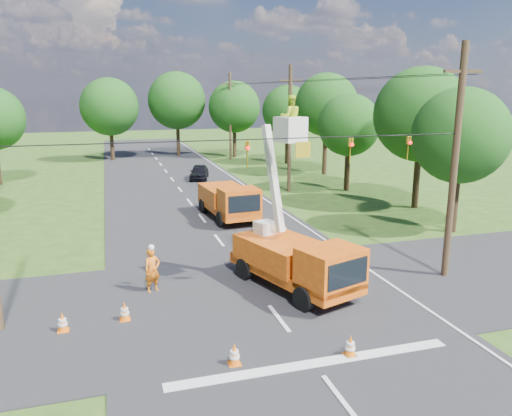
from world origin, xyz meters
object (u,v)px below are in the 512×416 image
object	(u,v)px
traffic_cone_3	(284,230)
tree_far_a	(109,107)
traffic_cone_4	(125,311)
pole_right_near	(455,162)
tree_far_c	(234,107)
distant_car	(199,172)
pole_right_far	(230,116)
bucket_truck	(296,251)
tree_right_a	(461,136)
second_truck	(229,200)
traffic_cone_2	(240,246)
ground_worker	(152,270)
tree_right_d	(326,105)
tree_right_b	(421,115)
tree_far_b	(177,101)
tree_right_c	(349,125)
pole_right_mid	(290,128)
tree_right_e	(288,111)
traffic_cone_0	(234,354)
traffic_cone_1	(350,346)
traffic_cone_5	(63,322)

from	to	relation	value
traffic_cone_3	tree_far_a	distance (m)	36.65
traffic_cone_4	pole_right_near	bearing A→B (deg)	2.18
traffic_cone_3	tree_far_c	size ratio (longest dim) A/B	0.08
distant_car	pole_right_far	xyz separation A→B (m)	(6.03, 12.45, 4.43)
tree_far_a	bucket_truck	bearing A→B (deg)	-81.22
traffic_cone_4	tree_right_a	size ratio (longest dim) A/B	0.09
second_truck	traffic_cone_2	bearing A→B (deg)	-103.87
ground_worker	tree_right_d	world-z (taller)	tree_right_d
pole_right_near	tree_right_a	xyz separation A→B (m)	(5.00, 6.00, 0.46)
tree_right_b	tree_right_d	distance (m)	15.00
tree_right_b	tree_far_b	distance (m)	35.12
tree_right_c	second_truck	bearing A→B (deg)	-150.68
pole_right_near	bucket_truck	bearing A→B (deg)	176.26
traffic_cone_3	pole_right_mid	size ratio (longest dim) A/B	0.07
pole_right_near	tree_right_c	xyz separation A→B (m)	(4.70, 19.00, 0.21)
pole_right_mid	tree_right_e	bearing A→B (deg)	70.54
traffic_cone_3	traffic_cone_4	distance (m)	12.39
traffic_cone_0	tree_far_a	world-z (taller)	tree_far_a
tree_right_b	tree_right_e	world-z (taller)	tree_right_b
traffic_cone_4	pole_right_near	distance (m)	14.63
second_truck	ground_worker	world-z (taller)	second_truck
traffic_cone_4	pole_right_mid	distance (m)	25.20
second_truck	traffic_cone_0	bearing A→B (deg)	-107.97
pole_right_mid	tree_right_c	bearing A→B (deg)	-12.01
bucket_truck	tree_right_b	bearing A→B (deg)	22.00
tree_right_b	tree_right_c	world-z (taller)	tree_right_b
pole_right_mid	tree_right_d	bearing A→B (deg)	48.01
second_truck	tree_far_a	xyz separation A→B (m)	(-6.66, 30.48, 4.97)
traffic_cone_0	ground_worker	bearing A→B (deg)	105.83
bucket_truck	distant_car	size ratio (longest dim) A/B	1.98
tree_far_a	pole_right_near	bearing A→B (deg)	-72.57
pole_right_mid	tree_far_c	world-z (taller)	pole_right_mid
traffic_cone_1	traffic_cone_3	world-z (taller)	same
tree_far_a	distant_car	bearing A→B (deg)	-64.20
traffic_cone_3	pole_right_near	distance (m)	10.36
tree_right_d	ground_worker	bearing A→B (deg)	-126.95
traffic_cone_0	traffic_cone_3	world-z (taller)	same
bucket_truck	tree_far_a	xyz separation A→B (m)	(-6.57, 42.55, 4.53)
traffic_cone_4	tree_right_a	distance (m)	20.59
traffic_cone_0	tree_right_b	bearing A→B (deg)	43.72
pole_right_near	pole_right_mid	xyz separation A→B (m)	(0.00, 20.00, 0.00)
ground_worker	tree_far_a	bearing A→B (deg)	69.07
ground_worker	tree_right_e	distance (m)	37.98
second_truck	tree_far_b	bearing A→B (deg)	82.73
ground_worker	tree_far_b	world-z (taller)	tree_far_b
tree_far_b	traffic_cone_0	bearing A→B (deg)	-96.10
traffic_cone_0	tree_far_c	distance (m)	48.34
traffic_cone_5	tree_right_d	size ratio (longest dim) A/B	0.07
traffic_cone_1	traffic_cone_5	distance (m)	9.65
bucket_truck	second_truck	world-z (taller)	bucket_truck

